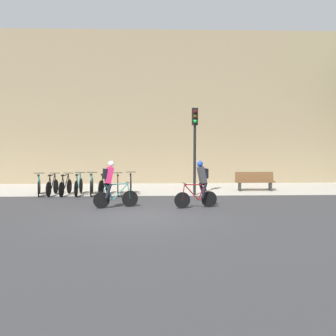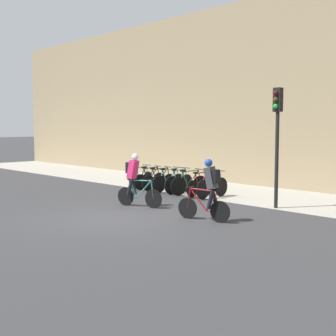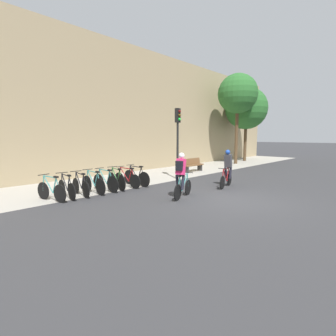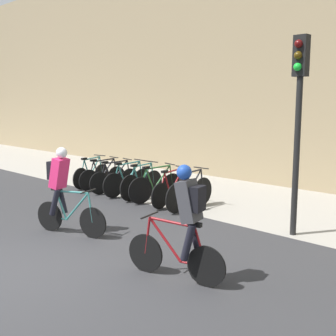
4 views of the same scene
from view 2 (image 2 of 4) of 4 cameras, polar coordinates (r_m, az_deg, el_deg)
The scene contains 14 objects.
ground at distance 13.70m, azimuth -6.46°, elevation -6.03°, with size 200.00×200.00×0.00m, color #333335.
kerb_strip at distance 18.50m, azimuth 10.47°, elevation -3.16°, with size 44.00×4.50×0.01m, color #A39E93.
building_facade at distance 20.49m, azimuth 14.90°, elevation 9.04°, with size 44.00×0.60×8.21m, color #9E8966.
cyclist_pink at distance 15.40m, azimuth -4.11°, elevation -1.21°, with size 1.62×0.65×1.75m.
cyclist_grey at distance 12.99m, azimuth 5.05°, elevation -2.39°, with size 1.62×0.58×1.74m.
parked_bike_0 at distance 20.20m, azimuth -3.31°, elevation -1.28°, with size 0.49×1.59×0.96m.
parked_bike_1 at distance 19.76m, azimuth -2.23°, elevation -1.41°, with size 0.46×1.64×0.96m.
parked_bike_2 at distance 19.33m, azimuth -1.09°, elevation -1.56°, with size 0.46×1.68×0.96m.
parked_bike_3 at distance 18.91m, azimuth 0.10°, elevation -1.66°, with size 0.46×1.76×0.98m.
parked_bike_4 at distance 18.50m, azimuth 1.34°, elevation -1.80°, with size 0.46×1.67×0.99m.
parked_bike_5 at distance 18.10m, azimuth 2.64°, elevation -1.96°, with size 0.50×1.71×0.99m.
parked_bike_6 at distance 17.70m, azimuth 4.00°, elevation -2.18°, with size 0.46×1.68×0.96m.
parked_bike_7 at distance 17.32m, azimuth 5.41°, elevation -2.28°, with size 0.46×1.78×0.99m.
traffic_light_pole at distance 15.34m, azimuth 13.17°, elevation 5.06°, with size 0.26×0.30×3.86m.
Camera 2 is at (10.73, -8.09, 2.64)m, focal length 50.00 mm.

